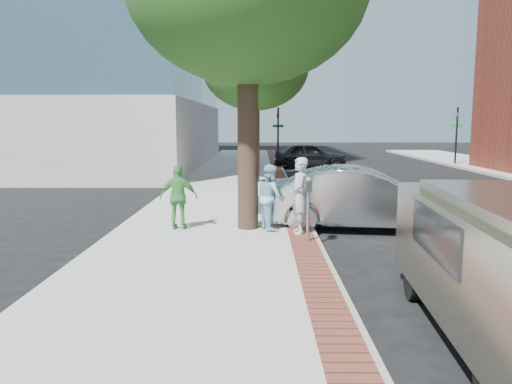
{
  "coord_description": "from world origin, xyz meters",
  "views": [
    {
      "loc": [
        -0.3,
        -10.67,
        2.85
      ],
      "look_at": [
        -0.39,
        1.07,
        1.2
      ],
      "focal_mm": 35.0,
      "sensor_mm": 36.0,
      "label": 1
    }
  ],
  "objects_px": {
    "person_green": "(179,197)",
    "bg_car": "(310,155)",
    "person_officer": "(270,197)",
    "person_gray": "(299,196)",
    "parking_meter": "(308,196)",
    "sedan_silver": "(362,198)"
  },
  "relations": [
    {
      "from": "bg_car",
      "to": "person_gray",
      "type": "bearing_deg",
      "value": 171.12
    },
    {
      "from": "parking_meter",
      "to": "person_gray",
      "type": "relative_size",
      "value": 0.79
    },
    {
      "from": "parking_meter",
      "to": "person_gray",
      "type": "xyz_separation_m",
      "value": [
        -0.14,
        0.82,
        -0.12
      ]
    },
    {
      "from": "sedan_silver",
      "to": "person_officer",
      "type": "bearing_deg",
      "value": 112.57
    },
    {
      "from": "person_officer",
      "to": "person_green",
      "type": "bearing_deg",
      "value": 70.34
    },
    {
      "from": "sedan_silver",
      "to": "bg_car",
      "type": "bearing_deg",
      "value": 5.55
    },
    {
      "from": "sedan_silver",
      "to": "person_green",
      "type": "bearing_deg",
      "value": 104.98
    },
    {
      "from": "person_green",
      "to": "bg_car",
      "type": "bearing_deg",
      "value": -105.08
    },
    {
      "from": "person_officer",
      "to": "person_gray",
      "type": "bearing_deg",
      "value": -145.12
    },
    {
      "from": "person_green",
      "to": "bg_car",
      "type": "height_order",
      "value": "person_green"
    },
    {
      "from": "parking_meter",
      "to": "person_officer",
      "type": "xyz_separation_m",
      "value": [
        -0.83,
        1.31,
        -0.22
      ]
    },
    {
      "from": "bg_car",
      "to": "person_officer",
      "type": "bearing_deg",
      "value": 168.92
    },
    {
      "from": "person_officer",
      "to": "person_green",
      "type": "distance_m",
      "value": 2.32
    },
    {
      "from": "person_green",
      "to": "bg_car",
      "type": "relative_size",
      "value": 0.36
    },
    {
      "from": "bg_car",
      "to": "person_green",
      "type": "bearing_deg",
      "value": 162.25
    },
    {
      "from": "parking_meter",
      "to": "person_gray",
      "type": "height_order",
      "value": "person_gray"
    },
    {
      "from": "parking_meter",
      "to": "person_green",
      "type": "relative_size",
      "value": 0.9
    },
    {
      "from": "person_gray",
      "to": "person_officer",
      "type": "xyz_separation_m",
      "value": [
        -0.69,
        0.5,
        -0.1
      ]
    },
    {
      "from": "bg_car",
      "to": "sedan_silver",
      "type": "bearing_deg",
      "value": 176.14
    },
    {
      "from": "person_green",
      "to": "sedan_silver",
      "type": "distance_m",
      "value": 4.81
    },
    {
      "from": "person_green",
      "to": "parking_meter",
      "type": "bearing_deg",
      "value": 157.44
    },
    {
      "from": "person_gray",
      "to": "person_officer",
      "type": "bearing_deg",
      "value": -129.51
    }
  ]
}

